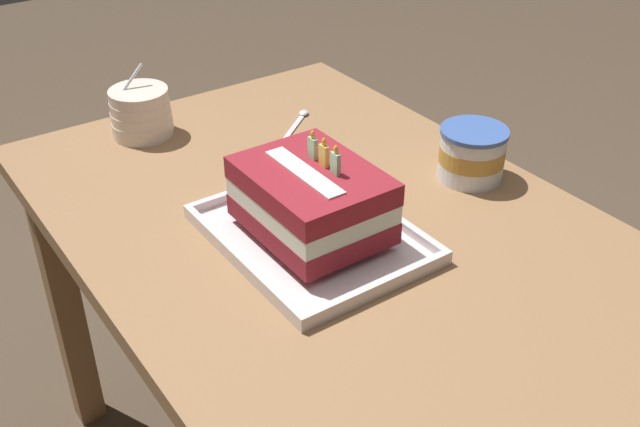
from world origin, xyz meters
TOP-DOWN VIEW (x-y plane):
  - dining_table at (0.00, 0.00)m, footprint 1.17×0.79m
  - foil_tray at (0.04, -0.06)m, footprint 0.35×0.28m
  - birthday_cake at (0.04, -0.06)m, footprint 0.23×0.18m
  - bowl_stack at (-0.47, -0.12)m, footprint 0.12×0.12m
  - ice_cream_tub at (0.03, 0.29)m, footprint 0.12×0.12m
  - serving_spoon_near_tray at (-0.34, 0.17)m, footprint 0.10×0.12m

SIDE VIEW (x-z plane):
  - dining_table at x=0.00m, z-range 0.26..0.99m
  - serving_spoon_near_tray at x=-0.34m, z-range 0.72..0.73m
  - foil_tray at x=0.04m, z-range 0.72..0.74m
  - bowl_stack at x=-0.47m, z-range 0.70..0.84m
  - ice_cream_tub at x=0.03m, z-range 0.73..0.82m
  - birthday_cake at x=0.04m, z-range 0.73..0.88m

